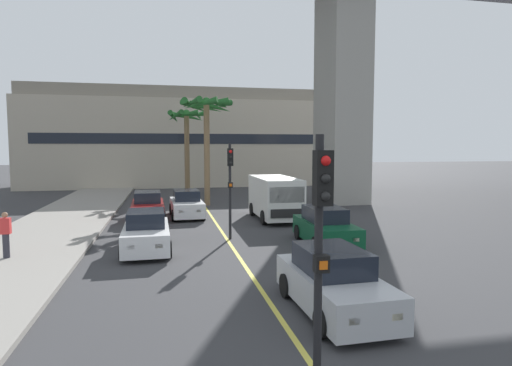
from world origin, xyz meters
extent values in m
cube|color=#DBCC4C|center=(0.00, 24.00, 0.00)|extent=(0.14, 56.00, 0.01)
cube|color=gray|center=(10.11, 31.53, 8.37)|extent=(2.80, 4.40, 16.73)
cube|color=#BCB29E|center=(0.00, 48.62, 4.42)|extent=(32.92, 8.00, 8.84)
cube|color=gray|center=(0.00, 48.62, 9.44)|extent=(32.26, 7.20, 1.20)
cube|color=black|center=(0.00, 44.60, 4.86)|extent=(29.63, 0.04, 1.00)
cube|color=#0C4728|center=(3.83, 18.26, 0.58)|extent=(1.84, 4.16, 0.80)
cube|color=black|center=(3.84, 18.41, 1.26)|extent=(1.46, 2.10, 0.60)
cube|color=#F2EDCC|center=(4.23, 16.23, 0.63)|extent=(0.24, 0.09, 0.14)
cube|color=#F2EDCC|center=(3.29, 16.26, 0.63)|extent=(0.24, 0.09, 0.14)
cylinder|color=black|center=(4.59, 16.96, 0.32)|extent=(0.24, 0.65, 0.64)
cylinder|color=black|center=(2.98, 17.01, 0.32)|extent=(0.24, 0.65, 0.64)
cylinder|color=black|center=(4.68, 19.50, 0.32)|extent=(0.24, 0.65, 0.64)
cylinder|color=black|center=(3.07, 19.55, 0.32)|extent=(0.24, 0.65, 0.64)
cube|color=white|center=(-1.42, 26.67, 0.58)|extent=(1.85, 4.16, 0.80)
cube|color=black|center=(-1.43, 26.82, 1.26)|extent=(1.47, 2.10, 0.60)
cube|color=#F2EDCC|center=(-0.88, 24.68, 0.63)|extent=(0.24, 0.09, 0.14)
cube|color=#F2EDCC|center=(-1.82, 24.65, 0.63)|extent=(0.24, 0.09, 0.14)
cylinder|color=black|center=(-0.57, 25.43, 0.32)|extent=(0.24, 0.65, 0.64)
cylinder|color=black|center=(-2.19, 25.37, 0.32)|extent=(0.24, 0.65, 0.64)
cylinder|color=black|center=(-0.66, 27.97, 0.32)|extent=(0.24, 0.65, 0.64)
cylinder|color=black|center=(-2.28, 27.91, 0.32)|extent=(0.24, 0.65, 0.64)
cube|color=maroon|center=(-3.59, 26.22, 0.58)|extent=(1.83, 4.15, 0.80)
cube|color=black|center=(-3.59, 26.37, 1.26)|extent=(1.46, 2.09, 0.60)
cube|color=#F2EDCC|center=(-3.05, 24.22, 0.63)|extent=(0.24, 0.09, 0.14)
cube|color=#F2EDCC|center=(-3.99, 24.19, 0.63)|extent=(0.24, 0.09, 0.14)
cylinder|color=black|center=(-2.74, 24.97, 0.32)|extent=(0.24, 0.65, 0.64)
cylinder|color=black|center=(-4.35, 24.92, 0.32)|extent=(0.24, 0.65, 0.64)
cylinder|color=black|center=(-2.82, 27.51, 0.32)|extent=(0.24, 0.65, 0.64)
cylinder|color=black|center=(-4.43, 27.46, 0.32)|extent=(0.24, 0.65, 0.64)
cube|color=#B7BABF|center=(1.38, 11.34, 0.58)|extent=(1.82, 4.15, 0.80)
cube|color=black|center=(1.37, 11.49, 1.26)|extent=(1.45, 2.09, 0.60)
cube|color=#F2EDCC|center=(1.90, 9.34, 0.63)|extent=(0.24, 0.09, 0.14)
cube|color=#F2EDCC|center=(0.97, 9.32, 0.63)|extent=(0.24, 0.09, 0.14)
cylinder|color=black|center=(2.22, 10.09, 0.32)|extent=(0.24, 0.65, 0.64)
cylinder|color=black|center=(0.61, 10.05, 0.32)|extent=(0.24, 0.65, 0.64)
cylinder|color=black|center=(2.15, 12.63, 0.32)|extent=(0.24, 0.65, 0.64)
cylinder|color=black|center=(0.53, 12.59, 0.32)|extent=(0.24, 0.65, 0.64)
cube|color=white|center=(-3.36, 18.70, 0.58)|extent=(1.78, 4.13, 0.80)
cube|color=black|center=(-3.36, 18.85, 1.26)|extent=(1.43, 2.08, 0.60)
cube|color=#F2EDCC|center=(-2.85, 16.70, 0.63)|extent=(0.24, 0.08, 0.14)
cube|color=#F2EDCC|center=(-3.79, 16.68, 0.63)|extent=(0.24, 0.08, 0.14)
cylinder|color=black|center=(-2.53, 17.45, 0.32)|extent=(0.23, 0.64, 0.64)
cylinder|color=black|center=(-4.14, 17.41, 0.32)|extent=(0.23, 0.64, 0.64)
cylinder|color=black|center=(-2.58, 19.99, 0.32)|extent=(0.23, 0.64, 0.64)
cylinder|color=black|center=(-4.19, 19.95, 0.32)|extent=(0.23, 0.64, 0.64)
cube|color=silver|center=(3.35, 24.83, 1.31)|extent=(2.04, 5.22, 2.10)
cube|color=black|center=(3.33, 22.27, 1.66)|extent=(1.80, 0.09, 0.80)
cube|color=black|center=(3.33, 22.21, 0.73)|extent=(1.70, 0.07, 0.44)
cylinder|color=black|center=(4.28, 23.26, 0.38)|extent=(0.27, 0.76, 0.76)
cylinder|color=black|center=(2.38, 23.28, 0.38)|extent=(0.27, 0.76, 0.76)
cylinder|color=black|center=(4.31, 26.38, 0.38)|extent=(0.27, 0.76, 0.76)
cylinder|color=black|center=(2.41, 26.40, 0.38)|extent=(0.27, 0.76, 0.76)
cylinder|color=black|center=(-0.48, 7.41, 2.10)|extent=(0.12, 0.12, 4.20)
cube|color=black|center=(-0.48, 7.27, 3.60)|extent=(0.24, 0.20, 0.76)
sphere|color=red|center=(-0.48, 7.17, 3.84)|extent=(0.14, 0.14, 0.14)
sphere|color=black|center=(-0.48, 7.17, 3.60)|extent=(0.14, 0.14, 0.14)
sphere|color=black|center=(-0.48, 7.17, 3.36)|extent=(0.14, 0.14, 0.14)
cube|color=black|center=(-0.48, 7.29, 2.40)|extent=(0.20, 0.16, 0.24)
cube|color=orange|center=(-0.48, 7.21, 2.40)|extent=(0.12, 0.03, 0.12)
cylinder|color=black|center=(0.15, 20.22, 2.10)|extent=(0.12, 0.12, 4.20)
cube|color=black|center=(0.15, 20.08, 3.60)|extent=(0.24, 0.20, 0.76)
sphere|color=red|center=(0.15, 19.98, 3.84)|extent=(0.14, 0.14, 0.14)
sphere|color=black|center=(0.15, 19.98, 3.60)|extent=(0.14, 0.14, 0.14)
sphere|color=black|center=(0.15, 19.98, 3.36)|extent=(0.14, 0.14, 0.14)
cube|color=black|center=(0.15, 20.10, 2.40)|extent=(0.20, 0.16, 0.24)
cube|color=orange|center=(0.15, 20.02, 2.40)|extent=(0.12, 0.03, 0.12)
cylinder|color=brown|center=(-0.78, 38.42, 3.37)|extent=(0.43, 0.43, 6.73)
sphere|color=#236028|center=(-0.78, 38.42, 6.88)|extent=(0.60, 0.60, 0.60)
cone|color=#236028|center=(0.29, 38.40, 6.58)|extent=(0.47, 2.20, 1.00)
cone|color=#236028|center=(-0.24, 39.35, 6.58)|extent=(2.12, 1.49, 1.01)
cone|color=#236028|center=(-0.99, 39.48, 6.67)|extent=(2.25, 0.85, 0.85)
cone|color=#236028|center=(-1.81, 38.76, 6.52)|extent=(1.12, 2.21, 1.11)
cone|color=#236028|center=(-1.73, 37.89, 6.58)|extent=(1.45, 2.13, 1.00)
cone|color=#236028|center=(-0.95, 37.35, 6.68)|extent=(2.24, 0.77, 0.83)
cone|color=#236028|center=(-0.07, 37.61, 6.70)|extent=(1.95, 1.78, 0.80)
cylinder|color=brown|center=(0.23, 31.51, 3.49)|extent=(0.40, 0.40, 6.98)
sphere|color=#236028|center=(0.23, 31.51, 7.13)|extent=(0.60, 0.60, 0.60)
cone|color=#236028|center=(1.42, 31.55, 6.89)|extent=(0.52, 2.43, 0.90)
cone|color=#236028|center=(1.12, 32.30, 6.80)|extent=(1.94, 2.09, 1.06)
cone|color=#236028|center=(0.28, 32.70, 6.84)|extent=(2.43, 0.55, 1.00)
cone|color=#236028|center=(-0.50, 32.44, 6.84)|extent=(2.17, 1.84, 0.99)
cone|color=#236028|center=(-0.88, 31.92, 6.93)|extent=(1.25, 2.42, 0.83)
cone|color=#236028|center=(-0.84, 31.01, 6.96)|extent=(1.42, 2.37, 0.78)
cone|color=#236028|center=(-0.26, 30.43, 6.86)|extent=(2.38, 1.41, 0.96)
cone|color=#236028|center=(0.41, 30.34, 6.95)|extent=(2.45, 0.81, 0.80)
cone|color=#236028|center=(1.16, 30.77, 6.91)|extent=(1.85, 2.16, 0.88)
cylinder|color=#2D2D38|center=(-8.11, 18.07, 0.57)|extent=(0.22, 0.22, 0.85)
cube|color=red|center=(-8.11, 18.07, 1.28)|extent=(0.34, 0.22, 0.56)
sphere|color=#9E7051|center=(-8.11, 18.07, 1.67)|extent=(0.20, 0.20, 0.20)
camera|label=1|loc=(-2.59, 1.72, 4.02)|focal=30.22mm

